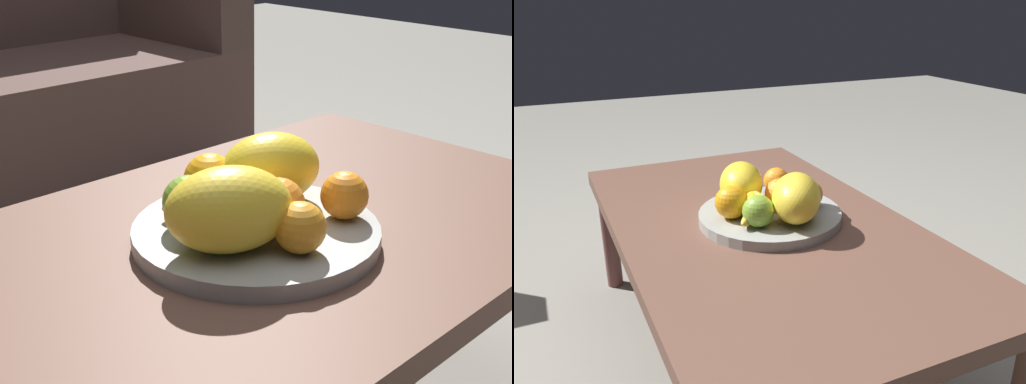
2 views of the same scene
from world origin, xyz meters
The scene contains 11 objects.
ground_plane centered at (0.00, 0.00, 0.00)m, with size 8.00×8.00×0.00m, color gray.
coffee_table centered at (0.00, 0.00, 0.35)m, with size 1.18×0.68×0.39m.
fruit_bowl centered at (0.01, -0.02, 0.41)m, with size 0.35×0.35×0.03m, color #9D9F9A.
melon_large_front centered at (0.08, 0.02, 0.47)m, with size 0.15×0.11×0.11m, color yellow.
melon_smaller_beside centered at (-0.07, -0.05, 0.48)m, with size 0.17×0.11×0.11m, color yellow.
orange_front centered at (0.11, -0.09, 0.45)m, with size 0.07×0.07×0.07m, color orange.
orange_left centered at (0.02, -0.06, 0.46)m, with size 0.08×0.08×0.08m, color orange.
orange_right centered at (0.01, 0.08, 0.46)m, with size 0.08×0.08×0.08m, color orange.
orange_back centered at (-0.01, -0.12, 0.45)m, with size 0.07×0.07×0.07m, color orange.
apple_front centered at (-0.06, 0.04, 0.46)m, with size 0.07×0.07×0.07m, color #7BA832.
banana_bunch centered at (-0.02, 0.03, 0.45)m, with size 0.16×0.13×0.06m.
Camera 2 is at (-1.07, 0.48, 0.92)m, focal length 36.69 mm.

